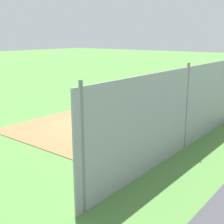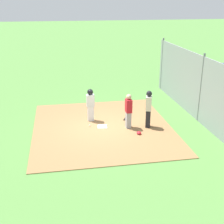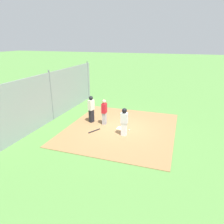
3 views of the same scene
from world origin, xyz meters
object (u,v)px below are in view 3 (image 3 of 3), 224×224
(catcher_mask, at_px, (104,118))
(baseball, at_px, (129,130))
(catcher, at_px, (104,112))
(home_plate, at_px, (121,128))
(runner, at_px, (124,120))
(baseball_bat, at_px, (94,131))
(umpire, at_px, (91,108))

(catcher_mask, bearing_deg, baseball, 58.21)
(catcher, bearing_deg, home_plate, -15.41)
(catcher, bearing_deg, runner, -37.17)
(runner, bearing_deg, baseball_bat, 92.41)
(home_plate, height_order, baseball, baseball)
(umpire, xyz_separation_m, baseball_bat, (1.31, 0.75, -0.90))
(catcher, relative_size, baseball, 22.05)
(home_plate, bearing_deg, baseball, 73.54)
(home_plate, xyz_separation_m, catcher_mask, (-1.11, -1.49, 0.05))
(home_plate, distance_m, runner, 1.34)
(baseball_bat, bearing_deg, umpire, -122.65)
(catcher_mask, bearing_deg, catcher, 20.46)
(umpire, bearing_deg, catcher, 12.89)
(catcher_mask, height_order, baseball, catcher_mask)
(catcher, bearing_deg, baseball, -16.23)
(home_plate, relative_size, umpire, 0.25)
(runner, bearing_deg, baseball, -10.35)
(catcher, bearing_deg, catcher_mask, 109.03)
(home_plate, bearing_deg, catcher, -103.98)
(catcher, bearing_deg, umpire, 173.75)
(baseball, bearing_deg, runner, -10.78)
(catcher, relative_size, baseball_bat, 1.92)
(umpire, distance_m, baseball, 2.89)
(baseball_bat, bearing_deg, baseball, 139.25)
(baseball_bat, relative_size, catcher_mask, 3.55)
(catcher_mask, relative_size, baseball, 3.24)
(runner, distance_m, baseball, 1.14)
(umpire, bearing_deg, runner, -8.36)
(home_plate, relative_size, catcher_mask, 1.83)
(runner, bearing_deg, catcher_mask, 44.63)
(catcher, distance_m, umpire, 0.93)
(umpire, distance_m, baseball_bat, 1.76)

